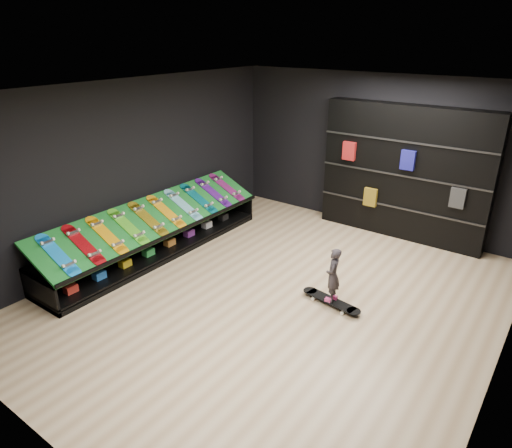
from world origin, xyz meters
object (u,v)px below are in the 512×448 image
Objects in this scene: display_rack at (157,240)px; floor_skateboard at (331,302)px; child at (332,285)px; back_shelving at (404,173)px.

display_rack is 3.36m from floor_skateboard.
display_rack is 9.12× the size of child.
back_shelving is 3.26m from floor_skateboard.
back_shelving is 3.19× the size of floor_skateboard.
display_rack is 3.35m from child.
display_rack is 4.72m from back_shelving.
child is (0.00, 0.00, 0.29)m from floor_skateboard.
child is at bearing 5.06° from display_rack.
child reaches higher than display_rack.
display_rack is at bearing -133.91° from back_shelving.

